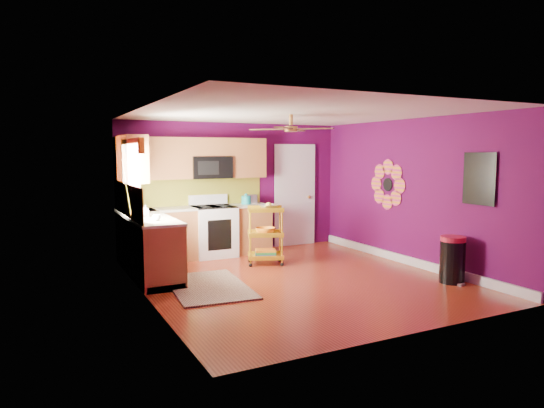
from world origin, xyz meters
TOP-DOWN VIEW (x-y plane):
  - ground at (0.00, 0.00)m, footprint 5.00×5.00m
  - room_envelope at (0.03, 0.00)m, footprint 4.54×5.04m
  - lower_cabinets at (-1.35, 1.82)m, footprint 2.81×2.31m
  - electric_range at (-0.55, 2.17)m, footprint 0.76×0.66m
  - upper_cabinetry at (-1.24, 2.17)m, footprint 2.80×2.30m
  - left_window at (-2.22, 1.05)m, footprint 0.08×1.35m
  - panel_door at (1.35, 2.47)m, footprint 0.95×0.11m
  - right_wall_art at (2.23, -0.34)m, footprint 0.04×2.74m
  - ceiling_fan at (0.00, 0.20)m, footprint 1.01×1.01m
  - shag_rug at (-1.35, 0.19)m, footprint 1.19×1.78m
  - rolling_cart at (0.03, 1.12)m, footprint 0.72×0.63m
  - trash_can at (1.97, -1.20)m, footprint 0.46×0.46m
  - teal_kettle at (0.14, 2.21)m, footprint 0.18×0.18m
  - toaster at (0.24, 2.25)m, footprint 0.22×0.15m
  - soap_bottle_a at (-1.99, 1.22)m, footprint 0.08×0.08m
  - soap_bottle_b at (-2.02, 1.21)m, footprint 0.12×0.12m
  - counter_dish at (-1.91, 1.95)m, footprint 0.24×0.24m
  - counter_cup at (-1.94, 0.70)m, footprint 0.11×0.11m

SIDE VIEW (x-z plane):
  - ground at x=0.00m, z-range 0.00..0.00m
  - shag_rug at x=-1.35m, z-range 0.00..0.02m
  - trash_can at x=1.97m, z-range 0.00..0.70m
  - lower_cabinets at x=-1.35m, z-range -0.04..0.90m
  - electric_range at x=-0.55m, z-range -0.08..1.05m
  - rolling_cart at x=0.03m, z-range 0.01..1.10m
  - counter_dish at x=-1.91m, z-range 0.94..1.00m
  - counter_cup at x=-1.94m, z-range 0.94..1.03m
  - soap_bottle_b at x=-2.02m, z-range 0.94..1.09m
  - teal_kettle at x=0.14m, z-range 0.92..1.13m
  - panel_door at x=1.35m, z-range -0.05..2.10m
  - soap_bottle_a at x=-1.99m, z-range 0.94..1.12m
  - toaster at x=0.24m, z-range 0.94..1.12m
  - right_wall_art at x=2.23m, z-range 0.92..1.96m
  - room_envelope at x=0.03m, z-range 0.37..2.89m
  - left_window at x=-2.22m, z-range 1.20..2.28m
  - upper_cabinetry at x=-1.24m, z-range 1.17..2.43m
  - ceiling_fan at x=0.00m, z-range 2.16..2.42m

